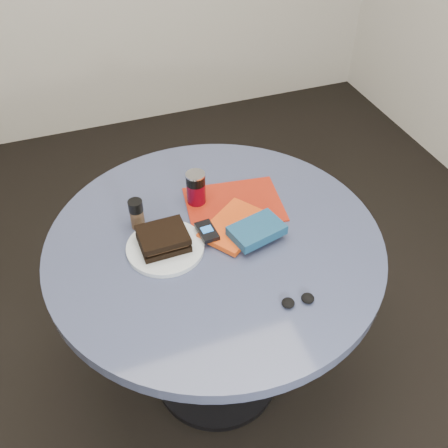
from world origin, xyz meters
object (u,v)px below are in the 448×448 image
object	(u,v)px
table	(215,275)
red_book	(235,226)
sandwich	(163,239)
novel	(257,230)
plate	(165,247)
headphones	(298,301)
pepper_grinder	(137,214)
soda_can	(196,188)
mp3_player	(207,231)
magazine	(234,204)

from	to	relation	value
table	red_book	bearing A→B (deg)	14.20
sandwich	novel	world-z (taller)	sandwich
plate	red_book	size ratio (longest dim) A/B	1.10
novel	headphones	xyz separation A→B (m)	(0.01, -0.25, -0.03)
red_book	novel	xyz separation A→B (m)	(0.04, -0.06, 0.02)
pepper_grinder	headphones	world-z (taller)	pepper_grinder
soda_can	red_book	distance (m)	0.18
table	plate	world-z (taller)	plate
plate	soda_can	xyz separation A→B (m)	(0.15, 0.17, 0.05)
sandwich	mp3_player	xyz separation A→B (m)	(0.13, -0.00, -0.01)
table	headphones	distance (m)	0.37
magazine	novel	distance (m)	0.17
magazine	headphones	bearing A→B (deg)	-80.10
plate	headphones	xyz separation A→B (m)	(0.27, -0.31, 0.00)
novel	pepper_grinder	bearing A→B (deg)	137.22
magazine	red_book	size ratio (longest dim) A/B	1.46
magazine	red_book	bearing A→B (deg)	-102.09
pepper_grinder	headphones	xyz separation A→B (m)	(0.33, -0.43, -0.04)
plate	sandwich	world-z (taller)	sandwich
sandwich	pepper_grinder	world-z (taller)	pepper_grinder
soda_can	headphones	xyz separation A→B (m)	(0.13, -0.48, -0.05)
red_book	headphones	xyz separation A→B (m)	(0.06, -0.32, -0.00)
novel	table	bearing A→B (deg)	144.78
magazine	sandwich	bearing A→B (deg)	-149.00
novel	magazine	bearing A→B (deg)	78.18
table	mp3_player	bearing A→B (deg)	156.22
table	mp3_player	size ratio (longest dim) A/B	11.36
headphones	red_book	bearing A→B (deg)	99.94
magazine	mp3_player	xyz separation A→B (m)	(-0.13, -0.12, 0.03)
headphones	novel	bearing A→B (deg)	92.56
mp3_player	red_book	bearing A→B (deg)	5.71
table	novel	size ratio (longest dim) A/B	6.52
red_book	novel	size ratio (longest dim) A/B	1.34
headphones	pepper_grinder	bearing A→B (deg)	127.25
soda_can	mp3_player	world-z (taller)	soda_can
sandwich	headphones	bearing A→B (deg)	-48.53
soda_can	pepper_grinder	distance (m)	0.21
soda_can	novel	size ratio (longest dim) A/B	0.74
red_book	mp3_player	distance (m)	0.09
pepper_grinder	magazine	size ratio (longest dim) A/B	0.33
table	soda_can	bearing A→B (deg)	89.91
red_book	mp3_player	world-z (taller)	mp3_player
plate	soda_can	world-z (taller)	soda_can
novel	headphones	distance (m)	0.26
table	magazine	xyz separation A→B (m)	(0.11, 0.12, 0.17)
plate	soda_can	bearing A→B (deg)	48.87
pepper_grinder	mp3_player	world-z (taller)	pepper_grinder
sandwich	novel	xyz separation A→B (m)	(0.26, -0.06, -0.00)
pepper_grinder	plate	bearing A→B (deg)	-66.72
pepper_grinder	novel	xyz separation A→B (m)	(0.31, -0.17, -0.01)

